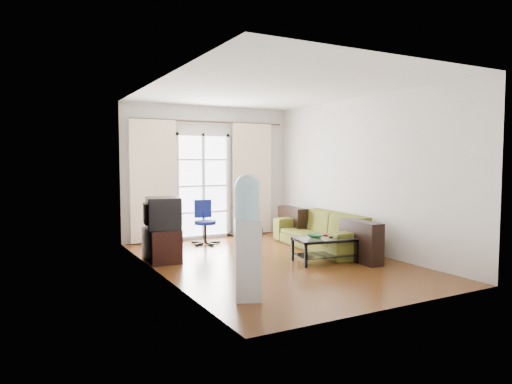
% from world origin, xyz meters
% --- Properties ---
extents(floor, '(5.20, 5.20, 0.00)m').
position_xyz_m(floor, '(0.00, 0.00, 0.00)').
color(floor, brown).
rests_on(floor, ground).
extents(ceiling, '(5.20, 5.20, 0.00)m').
position_xyz_m(ceiling, '(0.00, 0.00, 2.70)').
color(ceiling, white).
rests_on(ceiling, wall_back).
extents(wall_back, '(3.60, 0.02, 2.70)m').
position_xyz_m(wall_back, '(0.00, 2.60, 1.35)').
color(wall_back, silver).
rests_on(wall_back, floor).
extents(wall_front, '(3.60, 0.02, 2.70)m').
position_xyz_m(wall_front, '(0.00, -2.60, 1.35)').
color(wall_front, silver).
rests_on(wall_front, floor).
extents(wall_left, '(0.02, 5.20, 2.70)m').
position_xyz_m(wall_left, '(-1.80, 0.00, 1.35)').
color(wall_left, silver).
rests_on(wall_left, floor).
extents(wall_right, '(0.02, 5.20, 2.70)m').
position_xyz_m(wall_right, '(1.80, 0.00, 1.35)').
color(wall_right, silver).
rests_on(wall_right, floor).
extents(french_door, '(1.16, 0.06, 2.15)m').
position_xyz_m(french_door, '(-0.15, 2.54, 1.07)').
color(french_door, white).
rests_on(french_door, wall_back).
extents(curtain_rod, '(3.30, 0.04, 0.04)m').
position_xyz_m(curtain_rod, '(0.00, 2.50, 2.38)').
color(curtain_rod, '#4C3F2D').
rests_on(curtain_rod, wall_back).
extents(curtain_left, '(0.90, 0.07, 2.35)m').
position_xyz_m(curtain_left, '(-1.20, 2.48, 1.20)').
color(curtain_left, '#FFEDCD').
rests_on(curtain_left, curtain_rod).
extents(curtain_right, '(0.90, 0.07, 2.35)m').
position_xyz_m(curtain_right, '(0.95, 2.48, 1.20)').
color(curtain_right, '#FFEDCD').
rests_on(curtain_right, curtain_rod).
extents(radiator, '(0.64, 0.12, 0.64)m').
position_xyz_m(radiator, '(0.80, 2.50, 0.33)').
color(radiator, '#959597').
rests_on(radiator, floor).
extents(sofa, '(2.39, 1.24, 0.66)m').
position_xyz_m(sofa, '(1.31, 0.46, 0.33)').
color(sofa, olive).
rests_on(sofa, floor).
extents(coffee_table, '(1.04, 0.70, 0.39)m').
position_xyz_m(coffee_table, '(0.70, -0.45, 0.25)').
color(coffee_table, silver).
rests_on(coffee_table, floor).
extents(bowl, '(0.38, 0.38, 0.06)m').
position_xyz_m(bowl, '(0.55, -0.39, 0.42)').
color(bowl, '#348F3F').
rests_on(bowl, coffee_table).
extents(book, '(0.36, 0.36, 0.02)m').
position_xyz_m(book, '(0.80, -0.32, 0.40)').
color(book, '#B53416').
rests_on(book, coffee_table).
extents(remote, '(0.17, 0.08, 0.02)m').
position_xyz_m(remote, '(0.82, -0.50, 0.40)').
color(remote, black).
rests_on(remote, coffee_table).
extents(tv_stand, '(0.49, 0.72, 0.52)m').
position_xyz_m(tv_stand, '(-1.54, 0.85, 0.26)').
color(tv_stand, black).
rests_on(tv_stand, floor).
extents(crt_tv, '(0.61, 0.61, 0.50)m').
position_xyz_m(crt_tv, '(-1.54, 0.82, 0.77)').
color(crt_tv, black).
rests_on(crt_tv, tv_stand).
extents(task_chair, '(0.65, 0.65, 0.84)m').
position_xyz_m(task_chair, '(-0.37, 1.91, 0.25)').
color(task_chair, black).
rests_on(task_chair, floor).
extents(water_cooler, '(0.38, 0.38, 1.45)m').
position_xyz_m(water_cooler, '(-1.25, -1.58, 0.76)').
color(water_cooler, silver).
rests_on(water_cooler, floor).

